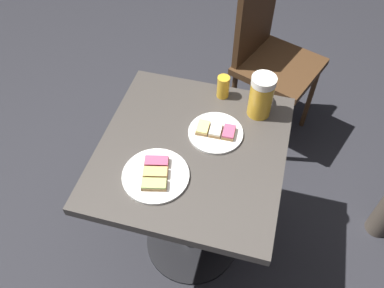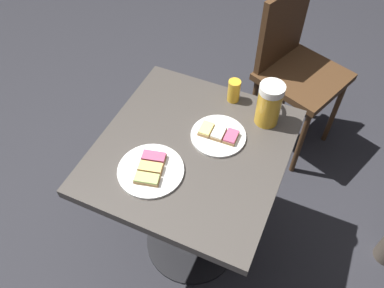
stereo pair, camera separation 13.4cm
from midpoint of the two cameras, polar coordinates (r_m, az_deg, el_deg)
The scene contains 7 objects.
ground_plane at distance 1.98m, azimuth 2.00°, elevation -13.95°, with size 6.00×6.00×0.00m, color #28282D.
cafe_table at distance 1.51m, azimuth 2.56°, elevation -5.03°, with size 0.68×0.64×0.72m.
plate_near at distance 1.29m, azimuth -3.07°, elevation -3.95°, with size 0.22×0.22×0.03m.
plate_far at distance 1.39m, azimuth 6.61°, elevation 1.15°, with size 0.20×0.20×0.03m.
beer_mug at distance 1.43m, azimuth 13.83°, elevation 5.63°, with size 0.14×0.09×0.17m.
beer_glass_small at distance 1.51m, azimuth 8.68°, elevation 7.52°, with size 0.05×0.05×0.09m, color gold.
cafe_chair at distance 2.08m, azimuth 16.52°, elevation 11.00°, with size 0.49×0.49×0.89m.
Camera 2 is at (0.78, 0.35, 1.78)m, focal length 36.71 mm.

